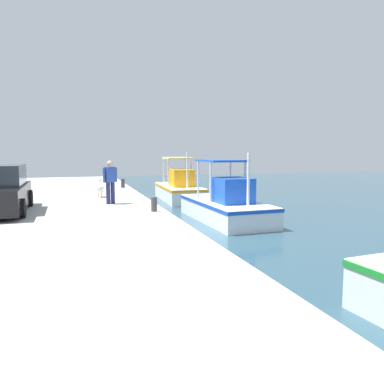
{
  "coord_description": "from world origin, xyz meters",
  "views": [
    {
      "loc": [
        11.98,
        -2.94,
        2.83
      ],
      "look_at": [
        -2.78,
        1.74,
        1.1
      ],
      "focal_mm": 34.54,
      "sensor_mm": 36.0,
      "label": 1
    }
  ],
  "objects_px": {
    "fishing_boat_nearest": "(179,189)",
    "pelican": "(100,188)",
    "mooring_bollard_nearest": "(123,183)",
    "fishing_boat_second": "(226,206)",
    "mooring_bollard_second": "(154,204)",
    "fisherman_standing": "(110,180)"
  },
  "relations": [
    {
      "from": "fishing_boat_second",
      "to": "pelican",
      "type": "bearing_deg",
      "value": -121.13
    },
    {
      "from": "fishing_boat_nearest",
      "to": "fisherman_standing",
      "type": "bearing_deg",
      "value": -36.73
    },
    {
      "from": "fishing_boat_second",
      "to": "pelican",
      "type": "relative_size",
      "value": 5.44
    },
    {
      "from": "fishing_boat_second",
      "to": "pelican",
      "type": "distance_m",
      "value": 5.62
    },
    {
      "from": "pelican",
      "to": "mooring_bollard_nearest",
      "type": "xyz_separation_m",
      "value": [
        -3.94,
        1.48,
        -0.16
      ]
    },
    {
      "from": "mooring_bollard_nearest",
      "to": "mooring_bollard_second",
      "type": "xyz_separation_m",
      "value": [
        8.45,
        -0.0,
        0.0
      ]
    },
    {
      "from": "fishing_boat_nearest",
      "to": "fishing_boat_second",
      "type": "xyz_separation_m",
      "value": [
        6.55,
        0.15,
        -0.01
      ]
    },
    {
      "from": "pelican",
      "to": "fisherman_standing",
      "type": "height_order",
      "value": "fisherman_standing"
    },
    {
      "from": "mooring_bollard_nearest",
      "to": "mooring_bollard_second",
      "type": "height_order",
      "value": "mooring_bollard_second"
    },
    {
      "from": "fishing_boat_second",
      "to": "mooring_bollard_second",
      "type": "relative_size",
      "value": 10.79
    },
    {
      "from": "fishing_boat_nearest",
      "to": "mooring_bollard_nearest",
      "type": "height_order",
      "value": "fishing_boat_nearest"
    },
    {
      "from": "fishing_boat_nearest",
      "to": "mooring_bollard_nearest",
      "type": "xyz_separation_m",
      "value": [
        -0.29,
        -3.16,
        0.41
      ]
    },
    {
      "from": "mooring_bollard_nearest",
      "to": "mooring_bollard_second",
      "type": "relative_size",
      "value": 1.0
    },
    {
      "from": "fishing_boat_second",
      "to": "mooring_bollard_second",
      "type": "xyz_separation_m",
      "value": [
        1.61,
        -3.31,
        0.42
      ]
    },
    {
      "from": "pelican",
      "to": "mooring_bollard_nearest",
      "type": "relative_size",
      "value": 1.99
    },
    {
      "from": "fishing_boat_nearest",
      "to": "mooring_bollard_nearest",
      "type": "bearing_deg",
      "value": -95.21
    },
    {
      "from": "fishing_boat_second",
      "to": "pelican",
      "type": "height_order",
      "value": "fishing_boat_second"
    },
    {
      "from": "fisherman_standing",
      "to": "pelican",
      "type": "bearing_deg",
      "value": -173.37
    },
    {
      "from": "fishing_boat_nearest",
      "to": "pelican",
      "type": "distance_m",
      "value": 5.94
    },
    {
      "from": "fisherman_standing",
      "to": "mooring_bollard_nearest",
      "type": "xyz_separation_m",
      "value": [
        -6.17,
        1.23,
        -0.67
      ]
    },
    {
      "from": "pelican",
      "to": "mooring_bollard_nearest",
      "type": "distance_m",
      "value": 4.22
    },
    {
      "from": "fisherman_standing",
      "to": "mooring_bollard_second",
      "type": "relative_size",
      "value": 3.4
    }
  ]
}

